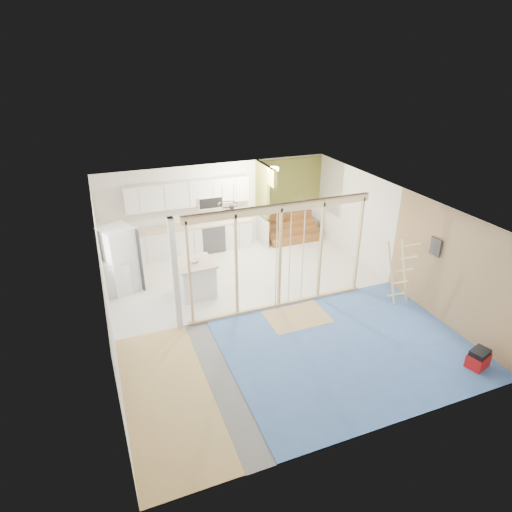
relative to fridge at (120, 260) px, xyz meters
name	(u,v)px	position (x,y,z in m)	size (l,w,h in m)	color
room	(268,260)	(3.08, -2.18, 0.45)	(7.01, 8.01, 2.61)	slate
floor_overlays	(269,306)	(3.15, -2.12, -0.84)	(7.00, 8.00, 0.03)	silver
stud_frame	(258,250)	(2.83, -2.18, 0.74)	(4.66, 0.14, 2.60)	tan
base_cabinets	(171,247)	(1.47, 1.18, -0.39)	(4.45, 2.24, 0.93)	white
upper_cabinets	(190,194)	(2.24, 1.63, 0.97)	(3.60, 0.41, 0.85)	white
green_partition	(283,212)	(5.12, 1.48, 0.09)	(2.25, 1.51, 2.60)	olive
pot_rack	(228,206)	(2.77, -0.29, 1.14)	(0.52, 0.52, 0.72)	black
sheathing_panel	(455,272)	(6.56, -4.18, 0.45)	(0.02, 4.00, 2.60)	tan
electrical_panel	(436,247)	(6.51, -3.58, 0.80)	(0.04, 0.30, 0.40)	#3A393F
ceiling_light	(273,169)	(4.48, 0.82, 1.69)	(0.32, 0.32, 0.08)	#FFEABF
fridge	(120,260)	(0.00, 0.00, 0.00)	(0.99, 0.95, 1.71)	white
island	(196,279)	(1.68, -0.92, -0.40)	(0.98, 0.98, 0.90)	silver
bowl	(194,261)	(1.67, -0.89, 0.08)	(0.25, 0.25, 0.06)	beige
soap_bottle_a	(171,222)	(1.59, 1.57, 0.23)	(0.12, 0.12, 0.30)	#A0A3B2
soap_bottle_b	(196,221)	(2.30, 1.47, 0.18)	(0.09, 0.10, 0.21)	silver
toolbox	(478,359)	(6.08, -5.58, -0.66)	(0.49, 0.42, 0.40)	#AA0F10
ladder	(399,272)	(6.09, -3.06, 0.00)	(0.87, 0.20, 1.66)	#EEDE91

